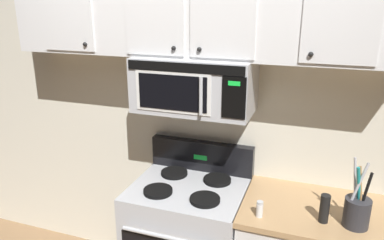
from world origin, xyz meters
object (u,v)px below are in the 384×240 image
over_range_microwave (195,84)px  salt_shaker (260,209)px  utensil_crock_charcoal (357,210)px  pepper_mill (324,209)px

over_range_microwave → salt_shaker: (0.51, -0.32, -0.63)m
over_range_microwave → utensil_crock_charcoal: over_range_microwave is taller
salt_shaker → pepper_mill: bearing=11.0°
utensil_crock_charcoal → salt_shaker: utensil_crock_charcoal is taller
over_range_microwave → utensil_crock_charcoal: bearing=-12.9°
utensil_crock_charcoal → salt_shaker: bearing=-170.7°
salt_shaker → utensil_crock_charcoal: bearing=9.3°
salt_shaker → pepper_mill: size_ratio=0.58×
salt_shaker → over_range_microwave: bearing=148.0°
salt_shaker → pepper_mill: (0.35, 0.07, 0.04)m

